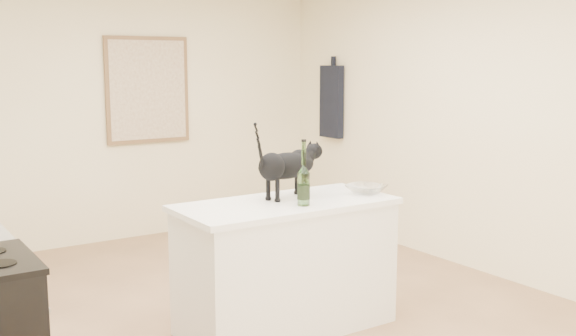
% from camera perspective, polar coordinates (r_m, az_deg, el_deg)
% --- Properties ---
extents(floor, '(5.50, 5.50, 0.00)m').
position_cam_1_polar(floor, '(4.92, -2.49, -12.92)').
color(floor, tan).
rests_on(floor, ground).
extents(wall_back, '(4.50, 0.00, 4.50)m').
position_cam_1_polar(wall_back, '(7.08, -14.15, 4.40)').
color(wall_back, '#FBEFC3').
rests_on(wall_back, ground).
extents(wall_right, '(0.00, 5.50, 5.50)m').
position_cam_1_polar(wall_right, '(6.06, 16.01, 3.59)').
color(wall_right, '#FBEFC3').
rests_on(wall_right, ground).
extents(island_base, '(1.44, 0.67, 0.86)m').
position_cam_1_polar(island_base, '(4.66, -0.17, -8.54)').
color(island_base, white).
rests_on(island_base, floor).
extents(island_top, '(1.50, 0.70, 0.04)m').
position_cam_1_polar(island_top, '(4.55, -0.18, -3.12)').
color(island_top, white).
rests_on(island_top, island_base).
extents(artwork_frame, '(0.90, 0.03, 1.10)m').
position_cam_1_polar(artwork_frame, '(7.15, -11.87, 6.53)').
color(artwork_frame, brown).
rests_on(artwork_frame, wall_back).
extents(artwork_canvas, '(0.82, 0.00, 1.02)m').
position_cam_1_polar(artwork_canvas, '(7.13, -11.81, 6.52)').
color(artwork_canvas, beige).
rests_on(artwork_canvas, wall_back).
extents(hanging_garment, '(0.08, 0.34, 0.80)m').
position_cam_1_polar(hanging_garment, '(7.50, 3.73, 5.66)').
color(hanging_garment, black).
rests_on(hanging_garment, wall_right).
extents(black_cat, '(0.61, 0.31, 0.41)m').
position_cam_1_polar(black_cat, '(4.62, -0.14, -0.11)').
color(black_cat, black).
rests_on(black_cat, island_top).
extents(wine_bottle, '(0.11, 0.11, 0.39)m').
position_cam_1_polar(wine_bottle, '(4.39, 1.34, -0.74)').
color(wine_bottle, '#306227').
rests_on(wine_bottle, island_top).
extents(glass_bowl, '(0.33, 0.33, 0.07)m').
position_cam_1_polar(glass_bowl, '(4.83, 6.70, -1.81)').
color(glass_bowl, white).
rests_on(glass_bowl, island_top).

